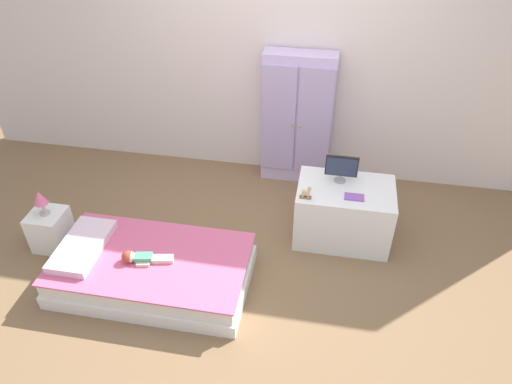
{
  "coord_description": "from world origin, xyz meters",
  "views": [
    {
      "loc": [
        0.55,
        -2.65,
        2.89
      ],
      "look_at": [
        0.01,
        0.35,
        0.56
      ],
      "focal_mm": 33.27,
      "sensor_mm": 36.0,
      "label": 1
    }
  ],
  "objects_px": {
    "tv_stand": "(343,213)",
    "tv_monitor": "(342,167)",
    "doll": "(138,258)",
    "nightstand": "(51,230)",
    "bed": "(153,270)",
    "table_lamp": "(40,199)",
    "rocking_horse_toy": "(307,193)",
    "wardrobe": "(297,120)",
    "book_purple": "(354,197)"
  },
  "relations": [
    {
      "from": "table_lamp",
      "to": "wardrobe",
      "type": "xyz_separation_m",
      "value": [
        1.93,
        1.41,
        0.15
      ]
    },
    {
      "from": "doll",
      "to": "rocking_horse_toy",
      "type": "height_order",
      "value": "rocking_horse_toy"
    },
    {
      "from": "tv_stand",
      "to": "tv_monitor",
      "type": "xyz_separation_m",
      "value": [
        -0.06,
        0.09,
        0.41
      ]
    },
    {
      "from": "bed",
      "to": "book_purple",
      "type": "xyz_separation_m",
      "value": [
        1.51,
        0.69,
        0.41
      ]
    },
    {
      "from": "bed",
      "to": "rocking_horse_toy",
      "type": "bearing_deg",
      "value": 28.82
    },
    {
      "from": "tv_stand",
      "to": "tv_monitor",
      "type": "distance_m",
      "value": 0.42
    },
    {
      "from": "nightstand",
      "to": "tv_monitor",
      "type": "relative_size",
      "value": 1.31
    },
    {
      "from": "tv_stand",
      "to": "book_purple",
      "type": "xyz_separation_m",
      "value": [
        0.06,
        -0.12,
        0.27
      ]
    },
    {
      "from": "table_lamp",
      "to": "tv_stand",
      "type": "distance_m",
      "value": 2.52
    },
    {
      "from": "doll",
      "to": "table_lamp",
      "type": "xyz_separation_m",
      "value": [
        -0.92,
        0.3,
        0.21
      ]
    },
    {
      "from": "tv_stand",
      "to": "rocking_horse_toy",
      "type": "bearing_deg",
      "value": -149.22
    },
    {
      "from": "wardrobe",
      "to": "rocking_horse_toy",
      "type": "distance_m",
      "value": 1.06
    },
    {
      "from": "nightstand",
      "to": "tv_stand",
      "type": "bearing_deg",
      "value": 12.95
    },
    {
      "from": "bed",
      "to": "table_lamp",
      "type": "xyz_separation_m",
      "value": [
        -1.0,
        0.25,
        0.38
      ]
    },
    {
      "from": "doll",
      "to": "table_lamp",
      "type": "height_order",
      "value": "table_lamp"
    },
    {
      "from": "book_purple",
      "to": "doll",
      "type": "bearing_deg",
      "value": -154.99
    },
    {
      "from": "nightstand",
      "to": "book_purple",
      "type": "height_order",
      "value": "book_purple"
    },
    {
      "from": "table_lamp",
      "to": "tv_monitor",
      "type": "relative_size",
      "value": 0.86
    },
    {
      "from": "bed",
      "to": "wardrobe",
      "type": "distance_m",
      "value": 1.98
    },
    {
      "from": "table_lamp",
      "to": "book_purple",
      "type": "relative_size",
      "value": 1.5
    },
    {
      "from": "bed",
      "to": "doll",
      "type": "relative_size",
      "value": 3.87
    },
    {
      "from": "bed",
      "to": "wardrobe",
      "type": "relative_size",
      "value": 1.14
    },
    {
      "from": "bed",
      "to": "wardrobe",
      "type": "bearing_deg",
      "value": 60.57
    },
    {
      "from": "table_lamp",
      "to": "tv_monitor",
      "type": "height_order",
      "value": "tv_monitor"
    },
    {
      "from": "nightstand",
      "to": "rocking_horse_toy",
      "type": "relative_size",
      "value": 3.05
    },
    {
      "from": "tv_monitor",
      "to": "tv_stand",
      "type": "bearing_deg",
      "value": -55.77
    },
    {
      "from": "tv_monitor",
      "to": "rocking_horse_toy",
      "type": "xyz_separation_m",
      "value": [
        -0.26,
        -0.28,
        -0.09
      ]
    },
    {
      "from": "bed",
      "to": "nightstand",
      "type": "xyz_separation_m",
      "value": [
        -1.0,
        0.25,
        0.05
      ]
    },
    {
      "from": "wardrobe",
      "to": "rocking_horse_toy",
      "type": "bearing_deg",
      "value": -79.25
    },
    {
      "from": "doll",
      "to": "nightstand",
      "type": "height_order",
      "value": "doll"
    },
    {
      "from": "wardrobe",
      "to": "tv_stand",
      "type": "relative_size",
      "value": 1.65
    },
    {
      "from": "bed",
      "to": "table_lamp",
      "type": "relative_size",
      "value": 6.5
    },
    {
      "from": "table_lamp",
      "to": "rocking_horse_toy",
      "type": "bearing_deg",
      "value": 9.94
    },
    {
      "from": "wardrobe",
      "to": "rocking_horse_toy",
      "type": "relative_size",
      "value": 11.51
    },
    {
      "from": "nightstand",
      "to": "tv_stand",
      "type": "relative_size",
      "value": 0.44
    },
    {
      "from": "nightstand",
      "to": "rocking_horse_toy",
      "type": "bearing_deg",
      "value": 9.94
    },
    {
      "from": "bed",
      "to": "tv_stand",
      "type": "xyz_separation_m",
      "value": [
        1.45,
        0.81,
        0.13
      ]
    },
    {
      "from": "doll",
      "to": "nightstand",
      "type": "xyz_separation_m",
      "value": [
        -0.92,
        0.3,
        -0.12
      ]
    },
    {
      "from": "bed",
      "to": "doll",
      "type": "height_order",
      "value": "doll"
    },
    {
      "from": "table_lamp",
      "to": "tv_stand",
      "type": "xyz_separation_m",
      "value": [
        2.45,
        0.56,
        -0.25
      ]
    },
    {
      "from": "rocking_horse_toy",
      "to": "bed",
      "type": "bearing_deg",
      "value": -151.18
    },
    {
      "from": "doll",
      "to": "tv_monitor",
      "type": "bearing_deg",
      "value": 33.03
    },
    {
      "from": "tv_stand",
      "to": "rocking_horse_toy",
      "type": "relative_size",
      "value": 6.98
    },
    {
      "from": "nightstand",
      "to": "doll",
      "type": "bearing_deg",
      "value": -17.92
    },
    {
      "from": "table_lamp",
      "to": "book_purple",
      "type": "xyz_separation_m",
      "value": [
        2.51,
        0.44,
        0.02
      ]
    },
    {
      "from": "wardrobe",
      "to": "book_purple",
      "type": "xyz_separation_m",
      "value": [
        0.58,
        -0.96,
        -0.13
      ]
    },
    {
      "from": "tv_stand",
      "to": "rocking_horse_toy",
      "type": "distance_m",
      "value": 0.49
    },
    {
      "from": "book_purple",
      "to": "nightstand",
      "type": "bearing_deg",
      "value": -169.99
    },
    {
      "from": "doll",
      "to": "table_lamp",
      "type": "distance_m",
      "value": 0.99
    },
    {
      "from": "doll",
      "to": "nightstand",
      "type": "bearing_deg",
      "value": 162.08
    }
  ]
}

